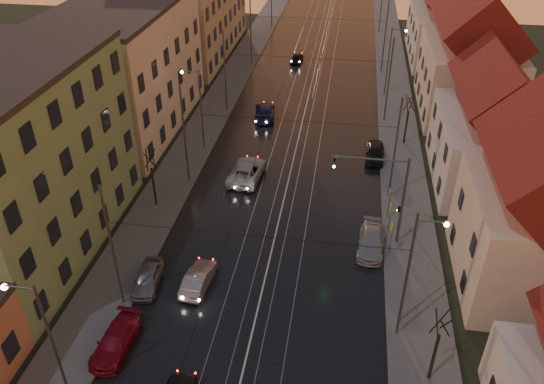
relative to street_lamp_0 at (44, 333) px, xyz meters
The scene contains 39 objects.
road 39.38m from the street_lamp_0, 76.53° to the left, with size 16.00×120.00×0.04m, color black.
sidewalk_left 38.31m from the street_lamp_0, 91.35° to the left, with size 4.00×120.00×0.15m, color #4C4C4C.
sidewalk_right 42.80m from the street_lamp_0, 63.31° to the left, with size 4.00×120.00×0.15m, color #4C4C4C.
tram_rail_0 38.92m from the street_lamp_0, 79.70° to the left, with size 0.06×120.00×0.03m, color gray.
tram_rail_1 39.20m from the street_lamp_0, 77.63° to the left, with size 0.06×120.00×0.03m, color gray.
tram_rail_2 39.56m from the street_lamp_0, 75.43° to the left, with size 0.06×120.00×0.03m, color gray.
tram_rail_3 39.94m from the street_lamp_0, 73.43° to the left, with size 0.06×120.00×0.03m, color gray.
apartment_left_1 14.73m from the street_lamp_0, 124.98° to the left, with size 10.00×18.00×13.00m, color #688756.
apartment_left_2 33.10m from the street_lamp_0, 104.70° to the left, with size 10.00×20.00×12.00m, color #BBA990.
apartment_left_3 56.67m from the street_lamp_0, 98.53° to the left, with size 10.00×24.00×14.00m, color #9E8866.
house_right_1 29.17m from the street_lamp_0, 26.47° to the left, with size 8.67×10.20×10.80m.
house_right_2 36.84m from the street_lamp_0, 44.89° to the left, with size 9.18×12.24×9.20m.
house_right_3 48.61m from the street_lamp_0, 57.52° to the left, with size 9.18×14.28×11.50m.
house_right_4 64.52m from the street_lamp_0, 66.13° to the left, with size 9.18×16.32×10.00m.
catenary_pole_l_1 7.03m from the street_lamp_0, 85.88° to the left, with size 0.16×0.16×9.00m, color #595B60.
catenary_pole_r_1 19.04m from the street_lamp_0, 21.57° to the left, with size 0.16×0.16×9.00m, color #595B60.
catenary_pole_l_2 22.01m from the street_lamp_0, 88.69° to the left, with size 0.16×0.16×9.00m, color #595B60.
catenary_pole_r_2 28.24m from the street_lamp_0, 51.17° to the left, with size 0.16×0.16×9.00m, color #595B60.
catenary_pole_l_3 37.01m from the street_lamp_0, 89.22° to the left, with size 0.16×0.16×9.00m, color #595B60.
catenary_pole_r_3 41.02m from the street_lamp_0, 64.43° to the left, with size 0.16×0.16×9.00m, color #595B60.
catenary_pole_l_4 52.00m from the street_lamp_0, 89.44° to the left, with size 0.16×0.16×9.00m, color #595B60.
catenary_pole_r_4 54.93m from the street_lamp_0, 71.20° to the left, with size 0.16×0.16×9.00m, color #595B60.
catenary_pole_r_5 72.21m from the street_lamp_0, 75.81° to the left, with size 0.16×0.16×9.00m, color #595B60.
street_lamp_0 is the anchor object (origin of this frame).
street_lamp_1 19.89m from the street_lamp_0, 23.72° to the left, with size 1.75×0.32×8.00m.
street_lamp_2 28.00m from the street_lamp_0, 90.00° to the left, with size 1.75×0.32×8.00m.
street_lamp_3 47.62m from the street_lamp_0, 67.52° to the left, with size 1.75×0.32×8.00m.
traffic_light_mast 23.42m from the street_lamp_0, 43.10° to the left, with size 5.30×0.32×7.20m.
bare_tree_0 18.19m from the street_lamp_0, 93.47° to the left, with size 1.09×1.09×5.11m.
bare_tree_1 19.86m from the street_lamp_0, 11.71° to the left, with size 1.09×1.09×5.11m.
bare_tree_2 37.56m from the street_lamp_0, 58.63° to the left, with size 1.09×1.09×5.11m.
driving_car_1 11.32m from the street_lamp_0, 62.38° to the left, with size 1.39×4.00×1.32m, color gray.
driving_car_2 24.27m from the street_lamp_0, 76.85° to the left, with size 2.53×5.48×1.52m, color #B1B1B1.
driving_car_3 36.46m from the street_lamp_0, 82.13° to the left, with size 2.05×5.05×1.47m, color #161C43.
driving_car_4 54.60m from the street_lamp_0, 83.24° to the left, with size 1.47×3.66×1.25m, color black.
parked_left_2 5.69m from the street_lamp_0, 66.52° to the left, with size 1.77×4.35×1.26m, color maroon.
parked_left_3 9.92m from the street_lamp_0, 80.35° to the left, with size 1.55×3.86×1.31m, color gray.
parked_right_1 22.47m from the street_lamp_0, 42.78° to the left, with size 1.85×4.55×1.32m, color #A9AAAF.
parked_right_2 33.16m from the street_lamp_0, 59.69° to the left, with size 1.67×4.14×1.41m, color black.
Camera 1 is at (4.51, -13.89, 24.59)m, focal length 35.00 mm.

